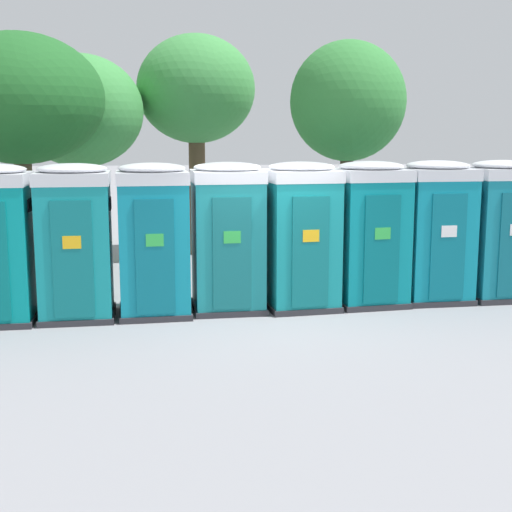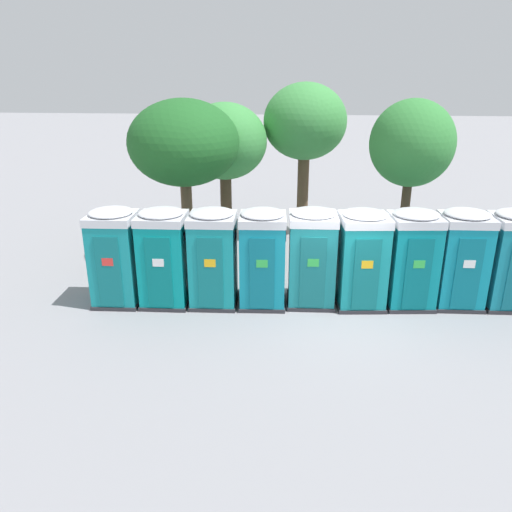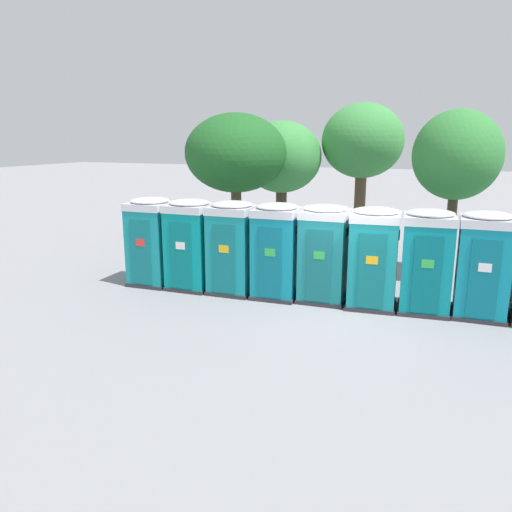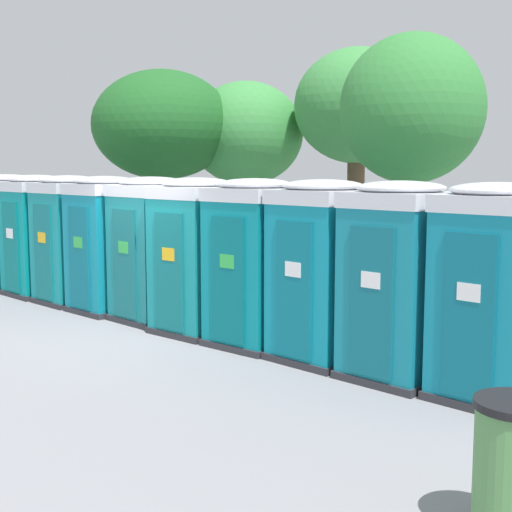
{
  "view_description": "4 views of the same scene",
  "coord_description": "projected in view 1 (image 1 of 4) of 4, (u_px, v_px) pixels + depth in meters",
  "views": [
    {
      "loc": [
        -1.72,
        -11.41,
        2.99
      ],
      "look_at": [
        -0.18,
        0.54,
        0.93
      ],
      "focal_mm": 50.0,
      "sensor_mm": 36.0,
      "label": 1
    },
    {
      "loc": [
        -1.06,
        -11.44,
        5.76
      ],
      "look_at": [
        -2.09,
        0.42,
        1.31
      ],
      "focal_mm": 35.0,
      "sensor_mm": 36.0,
      "label": 2
    },
    {
      "loc": [
        2.47,
        -11.76,
        4.19
      ],
      "look_at": [
        -2.51,
        0.39,
        1.07
      ],
      "focal_mm": 35.0,
      "sensor_mm": 36.0,
      "label": 3
    },
    {
      "loc": [
        9.67,
        -6.55,
        2.72
      ],
      "look_at": [
        1.89,
        0.68,
        1.38
      ],
      "focal_mm": 50.0,
      "sensor_mm": 36.0,
      "label": 4
    }
  ],
  "objects": [
    {
      "name": "ground_plane",
      "position": [
        271.0,
        316.0,
        11.88
      ],
      "size": [
        120.0,
        120.0,
        0.0
      ],
      "primitive_type": "plane",
      "color": "gray"
    },
    {
      "name": "portapotty_2",
      "position": [
        75.0,
        241.0,
        11.57
      ],
      "size": [
        1.23,
        1.24,
        2.54
      ],
      "color": "#2D2D33",
      "rests_on": "ground"
    },
    {
      "name": "portapotty_3",
      "position": [
        153.0,
        239.0,
        11.8
      ],
      "size": [
        1.24,
        1.26,
        2.54
      ],
      "color": "#2D2D33",
      "rests_on": "ground"
    },
    {
      "name": "portapotty_4",
      "position": [
        228.0,
        236.0,
        12.12
      ],
      "size": [
        1.25,
        1.24,
        2.54
      ],
      "color": "#2D2D33",
      "rests_on": "ground"
    },
    {
      "name": "portapotty_5",
      "position": [
        301.0,
        235.0,
        12.27
      ],
      "size": [
        1.31,
        1.31,
        2.54
      ],
      "color": "#2D2D33",
      "rests_on": "ground"
    },
    {
      "name": "portapotty_6",
      "position": [
        369.0,
        233.0,
        12.56
      ],
      "size": [
        1.32,
        1.31,
        2.54
      ],
      "color": "#2D2D33",
      "rests_on": "ground"
    },
    {
      "name": "portapotty_7",
      "position": [
        435.0,
        231.0,
        12.83
      ],
      "size": [
        1.24,
        1.24,
        2.54
      ],
      "color": "#2D2D33",
      "rests_on": "ground"
    },
    {
      "name": "portapotty_8",
      "position": [
        500.0,
        229.0,
        13.03
      ],
      "size": [
        1.25,
        1.25,
        2.54
      ],
      "color": "#2D2D33",
      "rests_on": "ground"
    },
    {
      "name": "street_tree_0",
      "position": [
        348.0,
        103.0,
        15.49
      ],
      "size": [
        2.52,
        2.52,
        5.01
      ],
      "color": "#4C3826",
      "rests_on": "ground"
    },
    {
      "name": "street_tree_1",
      "position": [
        196.0,
        91.0,
        17.39
      ],
      "size": [
        2.89,
        2.89,
        5.4
      ],
      "color": "brown",
      "rests_on": "ground"
    },
    {
      "name": "street_tree_2",
      "position": [
        19.0,
        100.0,
        14.22
      ],
      "size": [
        3.38,
        3.38,
        5.01
      ],
      "color": "brown",
      "rests_on": "ground"
    },
    {
      "name": "street_tree_3",
      "position": [
        81.0,
        113.0,
        16.14
      ],
      "size": [
        2.83,
        2.83,
        4.79
      ],
      "color": "#4C3826",
      "rests_on": "ground"
    }
  ]
}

